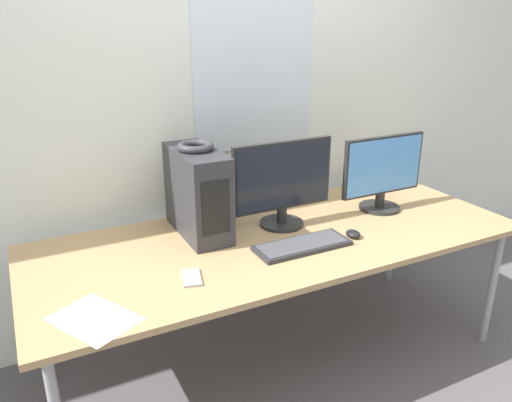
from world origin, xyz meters
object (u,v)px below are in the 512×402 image
Objects in this scene: monitor_right_near at (383,172)px; mouse at (353,234)px; headphones at (196,146)px; monitor_main at (283,183)px; keyboard at (302,245)px; pc_tower at (198,192)px; cell_phone at (192,278)px.

monitor_right_near is 0.47m from mouse.
headphones is 2.10× the size of mouse.
monitor_main reaches higher than keyboard.
pc_tower is 2.68× the size of headphones.
monitor_main is (0.41, -0.10, 0.02)m from pc_tower.
monitor_main is (0.41, -0.10, -0.21)m from headphones.
monitor_right_near reaches higher than mouse.
pc_tower is at bearing 133.70° from keyboard.
headphones is (0.00, 0.00, 0.22)m from pc_tower.
cell_phone is (-0.55, -0.04, -0.01)m from keyboard.
monitor_right_near is (0.59, -0.05, -0.02)m from monitor_main.
monitor_main is at bearing -14.21° from headphones.
headphones is 1.03m from monitor_right_near.
headphones reaches higher than pc_tower.
keyboard is at bearing 177.06° from mouse.
mouse reaches higher than keyboard.
headphones is 0.85m from mouse.
mouse is (0.64, -0.39, -0.19)m from pc_tower.
cell_phone is (-0.60, -0.32, -0.22)m from monitor_main.
pc_tower is 0.50m from cell_phone.
monitor_main is 3.47× the size of cell_phone.
keyboard is 0.55m from cell_phone.
monitor_main is 6.62× the size of mouse.
mouse is at bearing -2.94° from keyboard.
monitor_main is at bearing 128.55° from mouse.
cell_phone is at bearing -175.51° from keyboard.
monitor_right_near is at bearing 19.30° from keyboard.
cell_phone is at bearing -114.73° from headphones.
keyboard reaches higher than cell_phone.
pc_tower is 0.42m from monitor_main.
monitor_main is at bearing 175.23° from monitor_right_near.
monitor_main is 0.42m from mouse.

